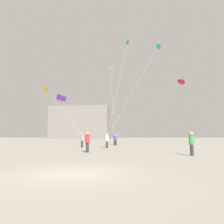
{
  "coord_description": "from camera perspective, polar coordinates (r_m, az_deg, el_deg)",
  "views": [
    {
      "loc": [
        2.28,
        -8.56,
        1.51
      ],
      "look_at": [
        0.0,
        20.76,
        4.74
      ],
      "focal_mm": 34.38,
      "sensor_mm": 36.0,
      "label": 1
    }
  ],
  "objects": [
    {
      "name": "person_in_red",
      "position": [
        19.56,
        -6.55,
        -7.67
      ],
      "size": [
        0.4,
        0.4,
        1.85
      ],
      "rotation": [
        0.0,
        0.0,
        5.08
      ],
      "color": "#2D2D33",
      "rests_on": "ground_plane"
    },
    {
      "name": "kite_cyan_diamond",
      "position": [
        28.78,
        11.88,
        15.94
      ],
      "size": [
        6.9,
        0.93,
        11.75
      ],
      "color": "#1EB2C6"
    },
    {
      "name": "person_in_white",
      "position": [
        26.07,
        -1.35,
        -7.42
      ],
      "size": [
        0.39,
        0.39,
        1.79
      ],
      "rotation": [
        0.0,
        0.0,
        4.95
      ],
      "color": "#2D2D33",
      "rests_on": "ground_plane"
    },
    {
      "name": "person_in_green",
      "position": [
        17.48,
        20.39,
        -7.59
      ],
      "size": [
        0.39,
        0.39,
        1.8
      ],
      "rotation": [
        0.0,
        0.0,
        3.23
      ],
      "color": "#2D2D33",
      "rests_on": "ground_plane"
    },
    {
      "name": "kite_emerald_delta",
      "position": [
        31.62,
        3.81,
        17.01
      ],
      "size": [
        2.81,
        3.76,
        13.59
      ],
      "color": "green"
    },
    {
      "name": "kite_crimson_diamond",
      "position": [
        31.93,
        17.79,
        7.57
      ],
      "size": [
        10.14,
        3.64,
        8.12
      ],
      "color": "red"
    },
    {
      "name": "person_in_blue",
      "position": [
        35.66,
        0.65,
        -7.1
      ],
      "size": [
        0.39,
        0.39,
        1.81
      ],
      "rotation": [
        0.0,
        0.0,
        2.88
      ],
      "color": "#2D2D33",
      "rests_on": "ground_plane"
    },
    {
      "name": "kite_amber_diamond",
      "position": [
        37.1,
        -16.97,
        5.42
      ],
      "size": [
        8.3,
        7.48,
        8.15
      ],
      "color": "yellow"
    },
    {
      "name": "person_in_grey",
      "position": [
        27.65,
        -7.96,
        -7.23
      ],
      "size": [
        0.4,
        0.4,
        1.85
      ],
      "rotation": [
        0.0,
        0.0,
        2.22
      ],
      "color": "#2D2D33",
      "rests_on": "ground_plane"
    },
    {
      "name": "kite_lime_diamond",
      "position": [
        37.57,
        -0.4,
        11.62
      ],
      "size": [
        1.58,
        1.64,
        12.3
      ],
      "color": "#8CD12D"
    },
    {
      "name": "ground_plane",
      "position": [
        8.99,
        -10.74,
        -15.81
      ],
      "size": [
        300.0,
        300.0,
        0.0
      ],
      "primitive_type": "plane",
      "color": "#9E9689"
    },
    {
      "name": "building_left_hall",
      "position": [
        95.8,
        -8.4,
        -2.86
      ],
      "size": [
        26.32,
        12.27,
        14.18
      ],
      "color": "gray",
      "rests_on": "ground_plane"
    },
    {
      "name": "kite_violet_delta",
      "position": [
        29.71,
        -13.26,
        3.56
      ],
      "size": [
        4.04,
        1.71,
        5.6
      ],
      "color": "purple"
    },
    {
      "name": "person_in_purple",
      "position": [
        33.12,
        1.06,
        -7.35
      ],
      "size": [
        0.35,
        0.35,
        1.61
      ],
      "rotation": [
        0.0,
        0.0,
        3.14
      ],
      "color": "#2D2D33",
      "rests_on": "ground_plane"
    }
  ]
}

